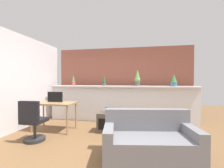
% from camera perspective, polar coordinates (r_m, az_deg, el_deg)
% --- Properties ---
extents(ground_plane, '(12.00, 12.00, 0.00)m').
position_cam_1_polar(ground_plane, '(3.17, -2.30, -23.66)').
color(ground_plane, brown).
extents(divider_wall, '(4.73, 0.16, 1.13)m').
position_cam_1_polar(divider_wall, '(4.90, 3.04, -7.73)').
color(divider_wall, silver).
rests_on(divider_wall, ground).
extents(plant_shelf, '(4.73, 0.37, 0.04)m').
position_cam_1_polar(plant_shelf, '(4.80, 2.99, -0.90)').
color(plant_shelf, silver).
rests_on(plant_shelf, divider_wall).
extents(brick_wall_behind, '(4.73, 0.10, 2.50)m').
position_cam_1_polar(brick_wall_behind, '(5.43, 3.91, 0.43)').
color(brick_wall_behind, brown).
rests_on(brick_wall_behind, ground).
extents(side_wall_left, '(0.12, 4.40, 2.60)m').
position_cam_1_polar(side_wall_left, '(4.57, -34.84, 0.63)').
color(side_wall_left, silver).
rests_on(side_wall_left, ground).
extents(potted_plant_0, '(0.12, 0.12, 0.36)m').
position_cam_1_polar(potted_plant_0, '(5.28, -14.41, 1.24)').
color(potted_plant_0, '#B7474C').
rests_on(potted_plant_0, plant_shelf).
extents(potted_plant_1, '(0.12, 0.12, 0.34)m').
position_cam_1_polar(potted_plant_1, '(4.86, -3.00, 0.99)').
color(potted_plant_1, '#4C4C51').
rests_on(potted_plant_1, plant_shelf).
extents(potted_plant_2, '(0.18, 0.18, 0.52)m').
position_cam_1_polar(potted_plant_2, '(4.78, 9.64, 2.22)').
color(potted_plant_2, '#4C4C51').
rests_on(potted_plant_2, plant_shelf).
extents(potted_plant_3, '(0.19, 0.19, 0.35)m').
position_cam_1_polar(potted_plant_3, '(4.83, 22.34, 1.30)').
color(potted_plant_3, '#386B84').
rests_on(potted_plant_3, plant_shelf).
extents(desk, '(1.10, 0.60, 0.75)m').
position_cam_1_polar(desk, '(4.35, -21.01, -7.63)').
color(desk, '#99754C').
rests_on(desk, ground).
extents(tv_monitor, '(0.43, 0.04, 0.28)m').
position_cam_1_polar(tv_monitor, '(4.41, -20.75, -4.59)').
color(tv_monitor, black).
rests_on(tv_monitor, desk).
extents(office_chair, '(0.46, 0.46, 0.91)m').
position_cam_1_polar(office_chair, '(3.80, -27.70, -13.28)').
color(office_chair, '#262628').
rests_on(office_chair, ground).
extents(side_cube_shelf, '(0.40, 0.41, 0.50)m').
position_cam_1_polar(side_cube_shelf, '(4.06, -2.39, -14.21)').
color(side_cube_shelf, '#4C4238').
rests_on(side_cube_shelf, ground).
extents(vase_on_shelf, '(0.10, 0.10, 0.16)m').
position_cam_1_polar(vase_on_shelf, '(3.94, -1.83, -9.71)').
color(vase_on_shelf, teal).
rests_on(vase_on_shelf, side_cube_shelf).
extents(couch, '(1.66, 1.00, 0.80)m').
position_cam_1_polar(couch, '(2.86, 13.96, -20.34)').
color(couch, slate).
rests_on(couch, ground).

